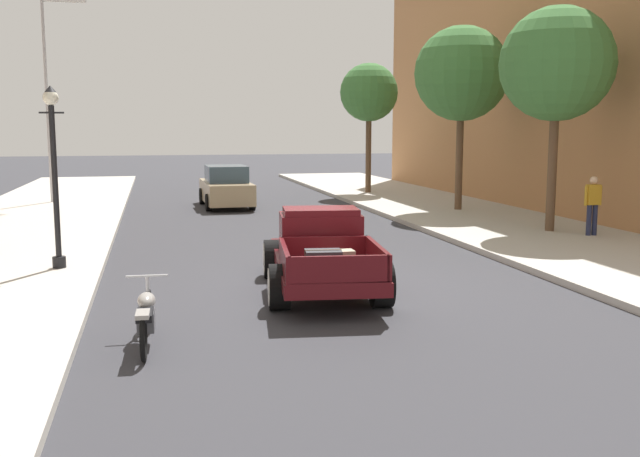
# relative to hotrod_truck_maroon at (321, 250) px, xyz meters

# --- Properties ---
(ground_plane) EXTENTS (140.00, 140.00, 0.00)m
(ground_plane) POSITION_rel_hotrod_truck_maroon_xyz_m (0.22, 0.24, -0.75)
(ground_plane) COLOR #333338
(hotrod_truck_maroon) EXTENTS (2.56, 5.08, 1.58)m
(hotrod_truck_maroon) POSITION_rel_hotrod_truck_maroon_xyz_m (0.00, 0.00, 0.00)
(hotrod_truck_maroon) COLOR #510F14
(hotrod_truck_maroon) RESTS_ON ground
(motorcycle_parked) EXTENTS (0.62, 2.12, 0.93)m
(motorcycle_parked) POSITION_rel_hotrod_truck_maroon_xyz_m (-3.31, -3.07, -0.31)
(motorcycle_parked) COLOR black
(motorcycle_parked) RESTS_ON ground
(car_background_tan) EXTENTS (1.95, 4.34, 1.65)m
(car_background_tan) POSITION_rel_hotrod_truck_maroon_xyz_m (-0.38, 14.88, 0.01)
(car_background_tan) COLOR tan
(car_background_tan) RESTS_ON ground
(pedestrian_sidewalk_right) EXTENTS (0.53, 0.22, 1.65)m
(pedestrian_sidewalk_right) POSITION_rel_hotrod_truck_maroon_xyz_m (8.71, 4.06, 0.33)
(pedestrian_sidewalk_right) COLOR #232847
(pedestrian_sidewalk_right) RESTS_ON sidewalk_right
(street_lamp_near) EXTENTS (0.50, 0.32, 3.85)m
(street_lamp_near) POSITION_rel_hotrod_truck_maroon_xyz_m (-5.18, 2.53, 1.63)
(street_lamp_near) COLOR black
(street_lamp_near) RESTS_ON sidewalk_left
(flagpole) EXTENTS (1.74, 0.16, 9.16)m
(flagpole) POSITION_rel_hotrod_truck_maroon_xyz_m (-6.96, 17.02, 5.02)
(flagpole) COLOR #B2B2B7
(flagpole) RESTS_ON sidewalk_left
(street_tree_nearest) EXTENTS (3.23, 3.23, 6.38)m
(street_tree_nearest) POSITION_rel_hotrod_truck_maroon_xyz_m (8.06, 5.13, 4.14)
(street_tree_nearest) COLOR brown
(street_tree_nearest) RESTS_ON sidewalk_right
(street_tree_second) EXTENTS (3.40, 3.40, 6.60)m
(street_tree_second) POSITION_rel_hotrod_truck_maroon_xyz_m (7.72, 10.85, 4.28)
(street_tree_second) COLOR brown
(street_tree_second) RESTS_ON sidewalk_right
(street_tree_third) EXTENTS (2.65, 2.65, 5.90)m
(street_tree_third) POSITION_rel_hotrod_truck_maroon_xyz_m (6.54, 18.31, 3.94)
(street_tree_third) COLOR brown
(street_tree_third) RESTS_ON sidewalk_right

